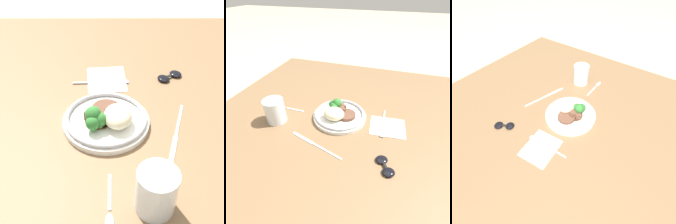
% 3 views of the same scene
% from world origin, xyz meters
% --- Properties ---
extents(ground_plane, '(8.00, 8.00, 0.00)m').
position_xyz_m(ground_plane, '(0.00, 0.00, 0.00)').
color(ground_plane, tan).
extents(dining_table, '(1.28, 1.30, 0.04)m').
position_xyz_m(dining_table, '(0.00, 0.00, 0.02)').
color(dining_table, brown).
rests_on(dining_table, ground).
extents(napkin, '(0.15, 0.13, 0.00)m').
position_xyz_m(napkin, '(-0.16, -0.04, 0.04)').
color(napkin, white).
rests_on(napkin, dining_table).
extents(plate, '(0.23, 0.23, 0.07)m').
position_xyz_m(plate, '(0.05, -0.04, 0.07)').
color(plate, white).
rests_on(plate, dining_table).
extents(juice_glass, '(0.08, 0.08, 0.10)m').
position_xyz_m(juice_glass, '(0.30, 0.06, 0.09)').
color(juice_glass, yellow).
rests_on(juice_glass, dining_table).
extents(fork, '(0.02, 0.18, 0.00)m').
position_xyz_m(fork, '(-0.14, -0.04, 0.05)').
color(fork, silver).
rests_on(fork, napkin).
extents(knife, '(0.23, 0.08, 0.00)m').
position_xyz_m(knife, '(0.09, 0.14, 0.04)').
color(knife, silver).
rests_on(knife, dining_table).
extents(spoon, '(0.15, 0.02, 0.01)m').
position_xyz_m(spoon, '(0.33, -0.03, 0.05)').
color(spoon, silver).
rests_on(spoon, dining_table).
extents(sunglasses, '(0.08, 0.10, 0.01)m').
position_xyz_m(sunglasses, '(-0.17, 0.16, 0.05)').
color(sunglasses, black).
rests_on(sunglasses, dining_table).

